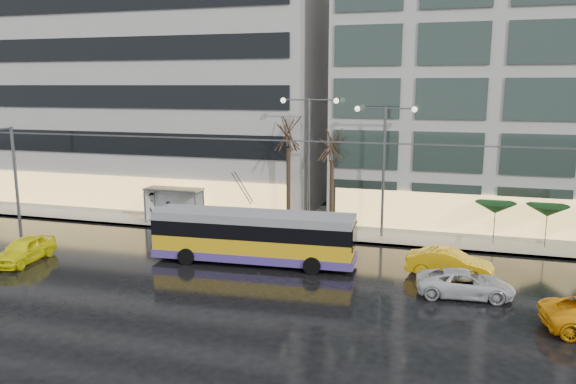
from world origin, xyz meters
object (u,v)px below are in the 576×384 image
at_px(bus_shelter, 171,197).
at_px(street_lamp_near, 309,146).
at_px(trolleybus, 254,238).
at_px(taxi_a, 24,250).

xyz_separation_m(bus_shelter, street_lamp_near, (10.38, 0.11, 4.03)).
relative_size(bus_shelter, street_lamp_near, 0.47).
height_order(trolleybus, taxi_a, trolleybus).
bearing_deg(bus_shelter, taxi_a, -108.97).
height_order(bus_shelter, taxi_a, bus_shelter).
xyz_separation_m(trolleybus, taxi_a, (-12.69, -3.53, -0.72)).
relative_size(trolleybus, bus_shelter, 2.77).
distance_m(bus_shelter, street_lamp_near, 11.14).
height_order(bus_shelter, street_lamp_near, street_lamp_near).
distance_m(bus_shelter, taxi_a, 11.41).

